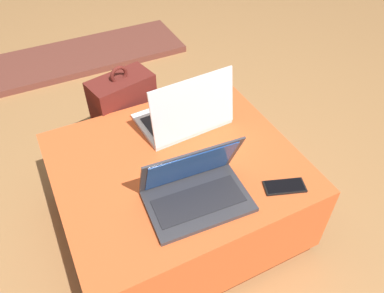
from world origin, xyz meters
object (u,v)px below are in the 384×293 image
(backpack, at_px, (125,121))
(laptop_far, at_px, (185,115))
(cell_phone, at_px, (285,186))
(laptop_near, at_px, (195,189))

(backpack, bearing_deg, laptop_far, 105.38)
(cell_phone, distance_m, backpack, 0.89)
(laptop_near, bearing_deg, laptop_far, 72.80)
(backpack, bearing_deg, laptop_near, 79.93)
(cell_phone, relative_size, backpack, 0.29)
(laptop_far, bearing_deg, laptop_near, 65.78)
(laptop_far, xyz_separation_m, backpack, (-0.18, 0.33, -0.21))
(backpack, bearing_deg, cell_phone, 100.29)
(laptop_far, distance_m, cell_phone, 0.51)
(cell_phone, xyz_separation_m, backpack, (-0.34, 0.80, -0.16))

